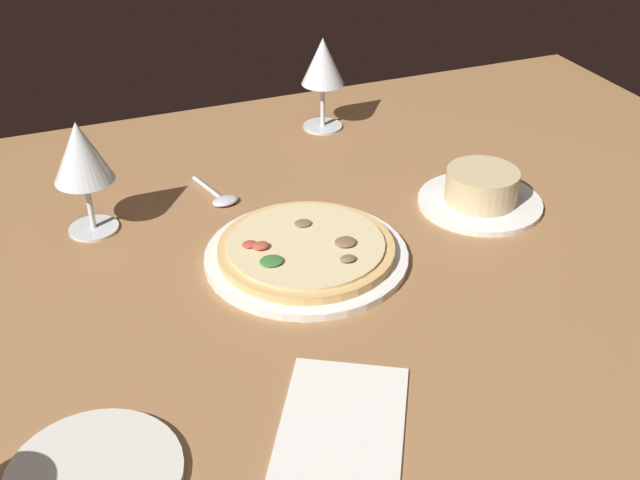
# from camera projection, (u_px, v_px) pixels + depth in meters

# --- Properties ---
(dining_table) EXTENTS (1.50, 1.10, 0.04)m
(dining_table) POSITION_uv_depth(u_px,v_px,m) (333.00, 272.00, 1.04)
(dining_table) COLOR #996B42
(dining_table) RESTS_ON ground
(pizza_main) EXTENTS (0.26, 0.26, 0.03)m
(pizza_main) POSITION_uv_depth(u_px,v_px,m) (306.00, 252.00, 1.03)
(pizza_main) COLOR white
(pizza_main) RESTS_ON dining_table
(ramekin_on_saucer) EXTENTS (0.18, 0.18, 0.05)m
(ramekin_on_saucer) POSITION_uv_depth(u_px,v_px,m) (481.00, 191.00, 1.14)
(ramekin_on_saucer) COLOR white
(ramekin_on_saucer) RESTS_ON dining_table
(wine_glass_far) EXTENTS (0.07, 0.07, 0.16)m
(wine_glass_far) POSITION_uv_depth(u_px,v_px,m) (323.00, 65.00, 1.32)
(wine_glass_far) COLOR silver
(wine_glass_far) RESTS_ON dining_table
(wine_glass_near) EXTENTS (0.08, 0.08, 0.16)m
(wine_glass_near) POSITION_uv_depth(u_px,v_px,m) (81.00, 156.00, 1.03)
(wine_glass_near) COLOR silver
(wine_glass_near) RESTS_ON dining_table
(side_plate) EXTENTS (0.16, 0.16, 0.01)m
(side_plate) POSITION_uv_depth(u_px,v_px,m) (94.00, 476.00, 0.72)
(side_plate) COLOR silver
(side_plate) RESTS_ON dining_table
(paper_menu) EXTENTS (0.20, 0.22, 0.00)m
(paper_menu) POSITION_uv_depth(u_px,v_px,m) (342.00, 427.00, 0.78)
(paper_menu) COLOR white
(paper_menu) RESTS_ON dining_table
(spoon) EXTENTS (0.05, 0.11, 0.01)m
(spoon) POSITION_uv_depth(u_px,v_px,m) (221.00, 197.00, 1.16)
(spoon) COLOR silver
(spoon) RESTS_ON dining_table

